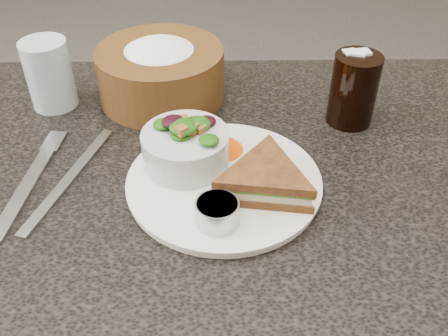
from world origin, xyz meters
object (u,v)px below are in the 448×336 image
dressing_ramekin (217,213)px  bread_basket (160,65)px  salad_bowl (185,143)px  dinner_plate (224,182)px  sandwich (265,180)px  water_glass (49,74)px  cola_glass (354,86)px

dressing_ramekin → bread_basket: 0.32m
salad_bowl → bread_basket: (-0.05, 0.19, 0.01)m
dinner_plate → salad_bowl: 0.07m
sandwich → bread_basket: bread_basket is taller
salad_bowl → water_glass: size_ratio=1.07×
sandwich → cola_glass: bearing=59.0°
cola_glass → water_glass: size_ratio=1.11×
dinner_plate → sandwich: size_ratio=1.76×
bread_basket → cola_glass: bearing=-14.4°
dressing_ramekin → cola_glass: bearing=48.3°
dinner_plate → water_glass: (-0.27, 0.21, 0.05)m
dinner_plate → dressing_ramekin: (-0.01, -0.08, 0.02)m
salad_bowl → bread_basket: 0.20m
sandwich → dinner_plate: bearing=163.1°
bread_basket → dressing_ramekin: bearing=-73.8°
bread_basket → dinner_plate: bearing=-66.6°
dinner_plate → bread_basket: 0.26m
sandwich → dressing_ramekin: (-0.06, -0.05, -0.00)m
salad_bowl → dressing_ramekin: bearing=-70.0°
salad_bowl → water_glass: 0.28m
cola_glass → sandwich: bearing=-129.5°
cola_glass → water_glass: bearing=173.3°
dinner_plate → dressing_ramekin: bearing=-96.6°
bread_basket → water_glass: bread_basket is taller
salad_bowl → cola_glass: (0.25, 0.12, 0.02)m
dressing_ramekin → cola_glass: 0.31m
salad_bowl → water_glass: water_glass is taller
dressing_ramekin → water_glass: (-0.26, 0.29, 0.03)m
sandwich → dressing_ramekin: size_ratio=2.78×
dressing_ramekin → water_glass: bearing=132.5°
bread_basket → cola_glass: 0.31m
water_glass → bread_basket: bearing=6.7°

